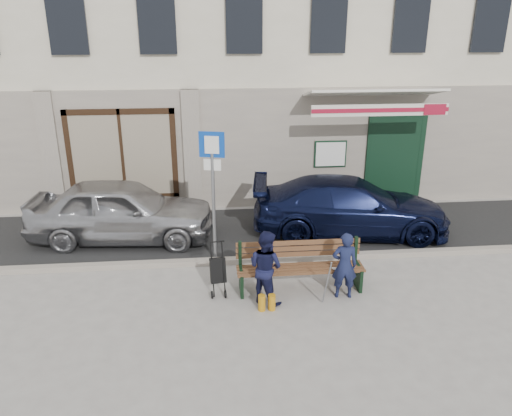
{
  "coord_description": "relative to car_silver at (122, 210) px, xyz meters",
  "views": [
    {
      "loc": [
        -0.93,
        -7.98,
        4.83
      ],
      "look_at": [
        -0.03,
        1.6,
        1.2
      ],
      "focal_mm": 35.0,
      "sensor_mm": 36.0,
      "label": 1
    }
  ],
  "objects": [
    {
      "name": "building",
      "position": [
        3.02,
        5.44,
        4.25
      ],
      "size": [
        20.0,
        8.27,
        10.0
      ],
      "color": "beige",
      "rests_on": "ground"
    },
    {
      "name": "asphalt_lane",
      "position": [
        3.01,
        0.09,
        -0.72
      ],
      "size": [
        60.0,
        3.2,
        0.01
      ],
      "primitive_type": "cube",
      "color": "#282828",
      "rests_on": "ground"
    },
    {
      "name": "woman",
      "position": [
        3.0,
        -3.07,
        -0.03
      ],
      "size": [
        0.85,
        0.85,
        1.39
      ],
      "primitive_type": "imported",
      "rotation": [
        0.0,
        0.0,
        2.38
      ],
      "color": "#121534",
      "rests_on": "ground"
    },
    {
      "name": "man",
      "position": [
        4.45,
        -3.05,
        -0.08
      ],
      "size": [
        0.49,
        0.34,
        1.29
      ],
      "primitive_type": "imported",
      "rotation": [
        0.0,
        0.0,
        3.07
      ],
      "color": "#161C3D",
      "rests_on": "ground"
    },
    {
      "name": "bench",
      "position": [
        3.65,
        -2.71,
        -0.26
      ],
      "size": [
        2.4,
        1.17,
        0.98
      ],
      "color": "brown",
      "rests_on": "ground"
    },
    {
      "name": "stroller",
      "position": [
        2.15,
        -2.7,
        -0.27
      ],
      "size": [
        0.32,
        0.43,
        1.01
      ],
      "rotation": [
        0.0,
        0.0,
        0.13
      ],
      "color": "black",
      "rests_on": "ground"
    },
    {
      "name": "curb",
      "position": [
        3.01,
        -1.51,
        -0.66
      ],
      "size": [
        60.0,
        0.18,
        0.12
      ],
      "primitive_type": "cube",
      "color": "#9E9384",
      "rests_on": "ground"
    },
    {
      "name": "car_navy",
      "position": [
        5.37,
        -0.12,
        -0.05
      ],
      "size": [
        4.83,
        2.44,
        1.35
      ],
      "primitive_type": "imported",
      "rotation": [
        0.0,
        0.0,
        1.45
      ],
      "color": "black",
      "rests_on": "ground"
    },
    {
      "name": "ground",
      "position": [
        3.01,
        -3.01,
        -0.72
      ],
      "size": [
        80.0,
        80.0,
        0.0
      ],
      "primitive_type": "plane",
      "color": "#9E9991",
      "rests_on": "ground"
    },
    {
      "name": "car_silver",
      "position": [
        0.0,
        0.0,
        0.0
      ],
      "size": [
        4.36,
        2.05,
        1.44
      ],
      "primitive_type": "imported",
      "rotation": [
        0.0,
        0.0,
        1.49
      ],
      "color": "#AEAEB2",
      "rests_on": "ground"
    },
    {
      "name": "parking_sign",
      "position": [
        2.11,
        -1.31,
        1.16
      ],
      "size": [
        0.51,
        0.15,
        2.79
      ],
      "rotation": [
        0.0,
        0.0,
        -0.24
      ],
      "color": "gray",
      "rests_on": "ground"
    }
  ]
}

